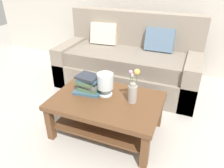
# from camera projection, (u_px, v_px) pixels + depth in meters

# --- Properties ---
(ground_plane) EXTENTS (10.00, 10.00, 0.00)m
(ground_plane) POSITION_uv_depth(u_px,v_px,m) (115.00, 115.00, 2.67)
(ground_plane) COLOR #B7B2A8
(couch) EXTENTS (2.03, 0.90, 1.06)m
(couch) POSITION_uv_depth(u_px,v_px,m) (128.00, 62.00, 3.21)
(couch) COLOR gray
(couch) RESTS_ON ground
(coffee_table) EXTENTS (1.12, 0.75, 0.42)m
(coffee_table) POSITION_uv_depth(u_px,v_px,m) (106.00, 108.00, 2.27)
(coffee_table) COLOR brown
(coffee_table) RESTS_ON ground
(book_stack_main) EXTENTS (0.31, 0.26, 0.20)m
(book_stack_main) POSITION_uv_depth(u_px,v_px,m) (89.00, 84.00, 2.31)
(book_stack_main) COLOR #3D6075
(book_stack_main) RESTS_ON coffee_table
(glass_hurricane_vase) EXTENTS (0.17, 0.17, 0.24)m
(glass_hurricane_vase) POSITION_uv_depth(u_px,v_px,m) (105.00, 82.00, 2.22)
(glass_hurricane_vase) COLOR silver
(glass_hurricane_vase) RESTS_ON coffee_table
(flower_pitcher) EXTENTS (0.11, 0.09, 0.37)m
(flower_pitcher) POSITION_uv_depth(u_px,v_px,m) (133.00, 90.00, 2.10)
(flower_pitcher) COLOR #9E998E
(flower_pitcher) RESTS_ON coffee_table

